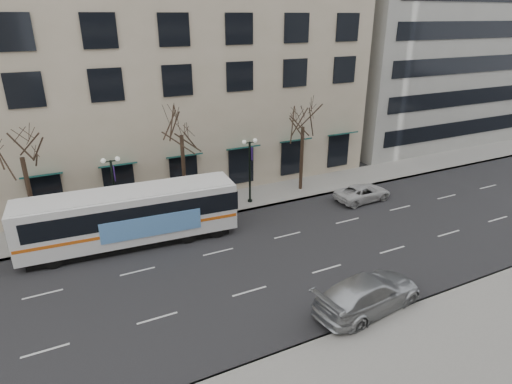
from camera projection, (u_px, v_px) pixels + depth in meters
ground at (233, 270)px, 24.86m from camera, size 160.00×160.00×0.00m
sidewalk_far at (246, 199)px, 34.33m from camera, size 80.00×4.00×0.15m
building_hotel at (113, 37)px, 36.88m from camera, size 40.00×20.00×24.00m
tree_far_left at (19, 142)px, 25.54m from camera, size 3.60×3.60×8.34m
tree_far_mid at (180, 122)px, 29.52m from camera, size 3.60×3.60×8.55m
tree_far_right at (303, 115)px, 33.77m from camera, size 3.60×3.60×8.06m
lamp_post_left at (115, 190)px, 28.51m from camera, size 1.22×0.45×5.21m
lamp_post_right at (250, 168)px, 32.57m from camera, size 1.22×0.45×5.21m
city_bus at (131, 215)px, 27.09m from camera, size 13.63×3.84×3.65m
silver_car at (369, 293)px, 21.31m from camera, size 6.39×3.23×1.78m
white_pickup at (363, 193)px, 34.02m from camera, size 4.78×2.36×1.30m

